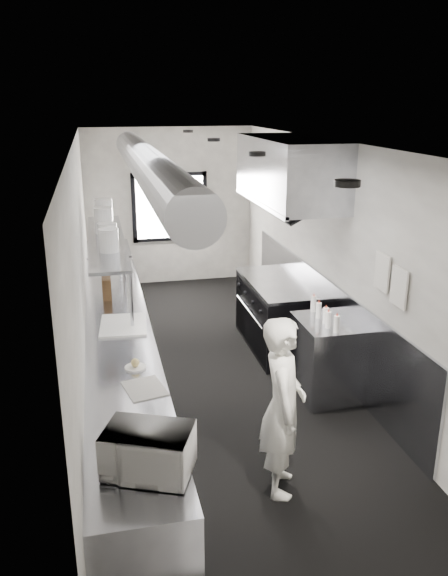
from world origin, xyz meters
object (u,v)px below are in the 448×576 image
range (279,314)px  squeeze_bottle_a (337,324)px  pass_shelf (107,241)px  far_work_table (110,274)px  plate_stack_b (108,235)px  deli_tub_b (112,438)px  squeeze_bottle_e (313,304)px  knife_block (107,288)px  prep_counter (121,370)px  cutting_board (123,325)px  plate_stack_a (109,240)px  squeeze_bottle_b (328,320)px  bottle_station (327,358)px  squeeze_bottle_c (326,316)px  plate_stack_c (104,220)px  microwave (148,451)px  line_cook (283,406)px  plate_stack_d (104,212)px  deli_tub_a (111,441)px  exhaust_hood (289,171)px  small_plate (135,367)px  squeeze_bottle_d (319,310)px

range → squeeze_bottle_a: bearing=-87.9°
squeeze_bottle_a → pass_shelf: bearing=138.7°
far_work_table → plate_stack_b: 2.93m
deli_tub_b → squeeze_bottle_e: size_ratio=0.70×
squeeze_bottle_a → knife_block: bearing=144.7°
prep_counter → cutting_board: bearing=71.3°
plate_stack_a → squeeze_bottle_b: bearing=-28.6°
range → bottle_station: (0.11, -1.40, -0.02)m
range → squeeze_bottle_b: 1.66m
cutting_board → squeeze_bottle_c: squeeze_bottle_c is taller
plate_stack_c → squeeze_bottle_a: bearing=-45.6°
far_work_table → microwave: microwave is taller
bottle_station → line_cook: line_cook is taller
plate_stack_a → squeeze_bottle_a: plate_stack_a is taller
plate_stack_a → squeeze_bottle_a: bearing=-30.8°
range → plate_stack_a: size_ratio=5.98×
pass_shelf → plate_stack_a: 0.68m
cutting_board → squeeze_bottle_e: (2.18, -0.03, 0.08)m
line_cook → squeeze_bottle_c: 1.75m
line_cook → squeeze_bottle_a: size_ratio=8.51×
pass_shelf → range: size_ratio=1.88×
plate_stack_d → squeeze_bottle_e: (2.29, -2.15, -0.77)m
prep_counter → line_cook: bearing=-53.2°
line_cook → deli_tub_a: size_ratio=11.44×
squeeze_bottle_b → pass_shelf: bearing=140.2°
exhaust_hood → knife_block: 2.70m
cutting_board → small_plate: bearing=-87.4°
bottle_station → plate_stack_c: plate_stack_c is taller
squeeze_bottle_c → plate_stack_c: bearing=137.7°
deli_tub_a → squeeze_bottle_c: bearing=38.3°
deli_tub_a → squeeze_bottle_b: squeeze_bottle_b is taller
microwave → squeeze_bottle_d: (2.15, 2.41, -0.07)m
plate_stack_a → plate_stack_b: (-0.00, 0.22, 0.01)m
deli_tub_b → cutting_board: bearing=84.8°
plate_stack_d → squeeze_bottle_a: plate_stack_d is taller
plate_stack_d → squeeze_bottle_b: (2.26, -2.66, -0.77)m
cutting_board → far_work_table: bearing=90.9°
cutting_board → plate_stack_b: 1.21m
knife_block → squeeze_bottle_e: knife_block is taller
knife_block → plate_stack_d: plate_stack_d is taller
exhaust_hood → range: 1.92m
pass_shelf → squeeze_bottle_a: (2.29, -2.01, -0.54)m
pass_shelf → small_plate: (0.15, -2.41, -0.63)m
prep_counter → squeeze_bottle_c: (2.24, -0.25, 0.54)m
prep_counter → deli_tub_b: (-0.15, -2.10, 0.50)m
exhaust_hood → bottle_station: (0.05, -1.40, -1.94)m
squeeze_bottle_d → squeeze_bottle_e: squeeze_bottle_e is taller
plate_stack_a → small_plate: bearing=-85.5°
far_work_table → deli_tub_a: deli_tub_a is taller
bottle_station → plate_stack_d: size_ratio=2.36×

